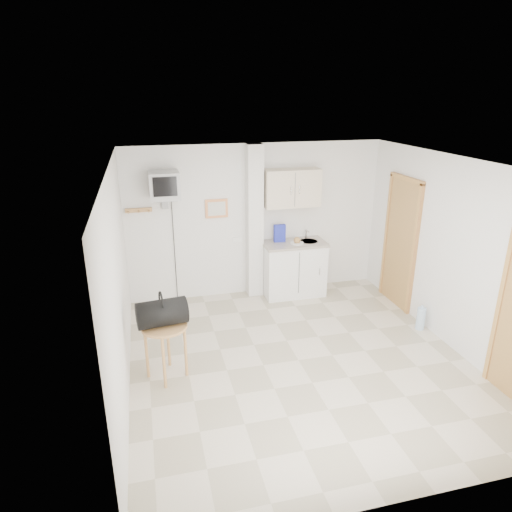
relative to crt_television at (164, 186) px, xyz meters
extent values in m
plane|color=beige|center=(1.45, -2.02, -1.94)|extent=(4.50, 4.50, 0.00)
cube|color=white|center=(1.45, 0.23, -0.69)|extent=(4.20, 0.04, 2.50)
cube|color=white|center=(1.45, -4.27, -0.69)|extent=(4.20, 0.04, 2.50)
cube|color=white|center=(-0.65, -2.02, -0.69)|extent=(0.04, 4.50, 2.50)
cube|color=white|center=(3.55, -2.02, -0.69)|extent=(0.04, 4.50, 2.50)
cube|color=white|center=(1.45, -2.02, 0.56)|extent=(4.20, 4.50, 0.04)
cube|color=white|center=(1.40, 0.12, -0.69)|extent=(0.25, 0.22, 2.50)
cube|color=#E3894E|center=(0.80, 0.21, -0.44)|extent=(0.36, 0.03, 0.30)
cube|color=silver|center=(0.80, 0.19, -0.44)|extent=(0.28, 0.01, 0.22)
cube|color=#BA7D49|center=(-0.40, 0.20, -0.39)|extent=(0.40, 0.05, 0.06)
cube|color=white|center=(1.13, 0.22, -0.99)|extent=(0.15, 0.02, 0.08)
cylinder|color=#BA7D49|center=(-0.55, 0.14, -0.40)|extent=(0.02, 0.08, 0.02)
cylinder|color=#BA7D49|center=(-0.40, 0.14, -0.40)|extent=(0.02, 0.08, 0.02)
cylinder|color=#BA7D49|center=(-0.25, 0.14, -0.40)|extent=(0.02, 0.08, 0.02)
cube|color=olive|center=(3.52, -0.77, -0.94)|extent=(0.04, 0.75, 2.00)
cube|color=brown|center=(3.52, -0.77, -0.94)|extent=(0.06, 0.87, 2.06)
cube|color=white|center=(2.03, -0.05, -1.50)|extent=(1.00, 0.55, 0.88)
cube|color=#AEA093|center=(2.03, -0.05, -1.04)|extent=(1.03, 0.58, 0.04)
cylinder|color=#B7B7BA|center=(2.28, -0.05, -1.04)|extent=(0.30, 0.30, 0.05)
cylinder|color=#B7B7BA|center=(2.28, 0.09, -0.94)|extent=(0.02, 0.02, 0.16)
cylinder|color=#B7B7BA|center=(2.28, 0.03, -0.86)|extent=(0.02, 0.13, 0.02)
cube|color=beige|center=(2.00, 0.07, -0.14)|extent=(0.90, 0.32, 0.60)
cube|color=#1F29A8|center=(1.80, 0.05, -0.87)|extent=(0.19, 0.07, 0.29)
cylinder|color=white|center=(2.05, -0.12, -1.01)|extent=(0.22, 0.22, 0.01)
sphere|color=tan|center=(2.05, -0.12, -0.96)|extent=(0.11, 0.11, 0.11)
cube|color=slate|center=(0.00, 0.07, -0.21)|extent=(0.36, 0.32, 0.02)
cube|color=slate|center=(0.00, 0.20, -0.29)|extent=(0.10, 0.06, 0.20)
cube|color=#A4A3A6|center=(0.00, 0.00, 0.01)|extent=(0.44, 0.42, 0.40)
cube|color=black|center=(0.00, -0.22, 0.03)|extent=(0.34, 0.02, 0.28)
cylinder|color=black|center=(0.10, 0.21, -1.07)|extent=(0.01, 0.01, 1.73)
cylinder|color=#BA7D49|center=(-0.20, -1.96, -1.26)|extent=(0.54, 0.54, 0.03)
cylinder|color=#BA7D49|center=(0.03, -2.00, -1.60)|extent=(0.04, 0.04, 0.66)
cylinder|color=#BA7D49|center=(-0.16, -1.74, -1.60)|extent=(0.04, 0.04, 0.66)
cylinder|color=#BA7D49|center=(-0.43, -1.92, -1.60)|extent=(0.04, 0.04, 0.66)
cylinder|color=#BA7D49|center=(-0.24, -2.19, -1.60)|extent=(0.04, 0.04, 0.66)
cylinder|color=black|center=(-0.21, -1.96, -1.08)|extent=(0.61, 0.39, 0.31)
torus|color=black|center=(-0.21, -1.96, -0.94)|extent=(0.05, 0.24, 0.24)
cylinder|color=#A9CAE6|center=(3.43, -1.67, -1.77)|extent=(0.12, 0.12, 0.33)
cylinder|color=#A9CAE6|center=(3.43, -1.67, -1.58)|extent=(0.04, 0.04, 0.04)
camera|label=1|loc=(-0.31, -6.79, 1.32)|focal=32.00mm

